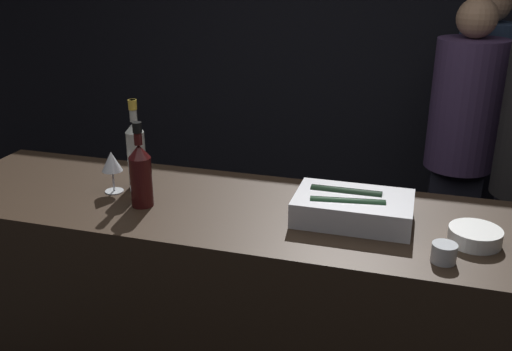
# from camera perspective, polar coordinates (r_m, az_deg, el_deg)

# --- Properties ---
(wall_back_chalkboard) EXTENTS (6.40, 0.06, 2.80)m
(wall_back_chalkboard) POSITION_cam_1_polar(r_m,az_deg,el_deg) (4.10, 8.71, 14.14)
(wall_back_chalkboard) COLOR black
(wall_back_chalkboard) RESTS_ON ground_plane
(bar_counter) EXTENTS (2.58, 0.69, 1.00)m
(bar_counter) POSITION_cam_1_polar(r_m,az_deg,el_deg) (2.39, -0.24, -14.25)
(bar_counter) COLOR #2D2116
(bar_counter) RESTS_ON ground_plane
(ice_bin_with_bottles) EXTENTS (0.41, 0.27, 0.10)m
(ice_bin_with_bottles) POSITION_cam_1_polar(r_m,az_deg,el_deg) (2.06, 9.56, -3.13)
(ice_bin_with_bottles) COLOR silver
(ice_bin_with_bottles) RESTS_ON bar_counter
(bowl_white) EXTENTS (0.17, 0.17, 0.05)m
(bowl_white) POSITION_cam_1_polar(r_m,az_deg,el_deg) (2.02, 21.05, -5.63)
(bowl_white) COLOR white
(bowl_white) RESTS_ON bar_counter
(wine_glass) EXTENTS (0.08, 0.08, 0.17)m
(wine_glass) POSITION_cam_1_polar(r_m,az_deg,el_deg) (2.32, -14.24, 1.25)
(wine_glass) COLOR silver
(wine_glass) RESTS_ON bar_counter
(candle_votive) EXTENTS (0.08, 0.08, 0.06)m
(candle_votive) POSITION_cam_1_polar(r_m,az_deg,el_deg) (1.87, 18.28, -7.35)
(candle_votive) COLOR silver
(candle_votive) RESTS_ON bar_counter
(red_wine_bottle_black_foil) EXTENTS (0.08, 0.08, 0.33)m
(red_wine_bottle_black_foil) POSITION_cam_1_polar(r_m,az_deg,el_deg) (2.16, -11.47, 0.28)
(red_wine_bottle_black_foil) COLOR #380F0F
(red_wine_bottle_black_foil) RESTS_ON bar_counter
(rose_wine_bottle) EXTENTS (0.07, 0.07, 0.37)m
(rose_wine_bottle) POSITION_cam_1_polar(r_m,az_deg,el_deg) (2.34, -11.90, 2.36)
(rose_wine_bottle) COLOR #B2B7AD
(rose_wine_bottle) RESTS_ON bar_counter
(person_blond_tee) EXTENTS (0.32, 0.32, 1.74)m
(person_blond_tee) POSITION_cam_1_polar(r_m,az_deg,el_deg) (3.71, 21.21, 5.60)
(person_blond_tee) COLOR black
(person_blond_tee) RESTS_ON ground_plane
(person_grey_polo) EXTENTS (0.37, 0.37, 1.69)m
(person_grey_polo) POSITION_cam_1_polar(r_m,az_deg,el_deg) (3.37, 19.80, 3.56)
(person_grey_polo) COLOR black
(person_grey_polo) RESTS_ON ground_plane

